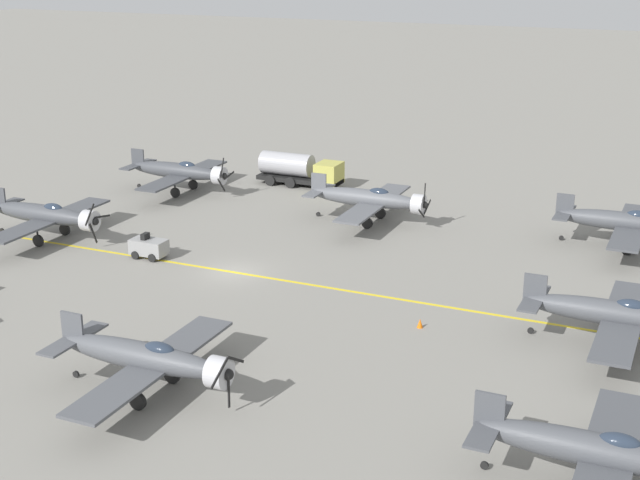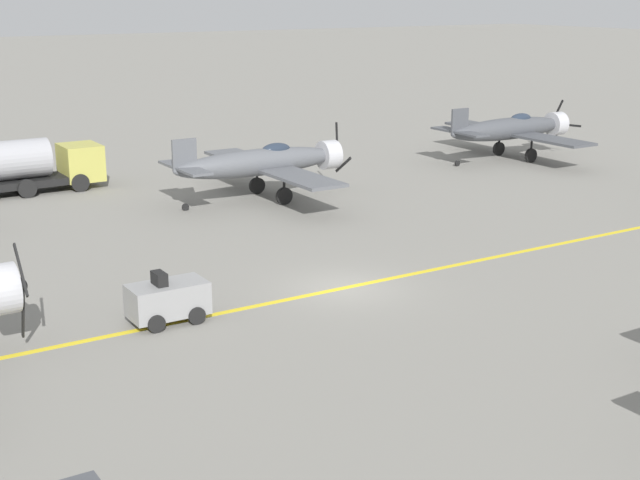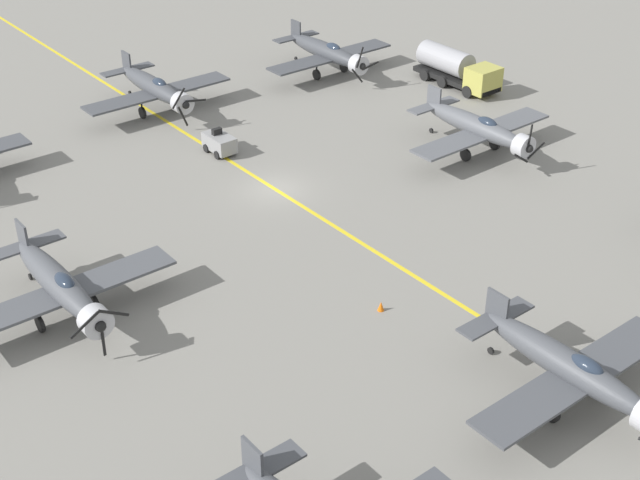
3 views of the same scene
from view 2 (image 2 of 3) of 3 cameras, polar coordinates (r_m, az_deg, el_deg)
The scene contains 6 objects.
ground_plane at distance 33.45m, azimuth 1.60°, elevation -3.08°, with size 400.00×400.00×0.00m, color gray.
taxiway_stripe at distance 33.45m, azimuth 1.60°, elevation -3.07°, with size 0.30×160.00×0.01m, color yellow.
airplane_mid_left at distance 47.18m, azimuth -3.60°, elevation 4.97°, with size 12.00×9.98×3.80m.
airplane_far_left at distance 60.06m, azimuth 12.19°, elevation 6.96°, with size 12.00×9.98×3.65m.
fuel_tanker at distance 51.42m, azimuth -18.18°, elevation 4.54°, with size 2.67×8.00×2.98m.
tow_tractor at distance 30.26m, azimuth -9.73°, elevation -3.78°, with size 1.57×2.60×1.79m.
Camera 2 is at (26.36, -17.56, 10.76)m, focal length 50.00 mm.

